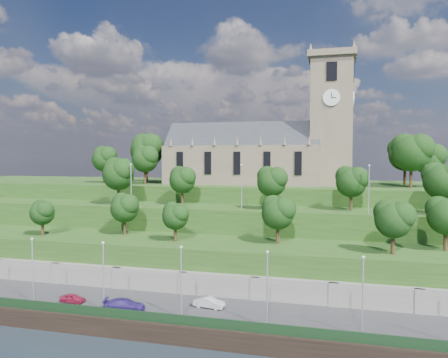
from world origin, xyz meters
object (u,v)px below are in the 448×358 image
(car_left, at_px, (73,298))
(car_right, at_px, (124,305))
(car_middle, at_px, (209,302))
(church, at_px, (266,148))

(car_left, relative_size, car_right, 0.65)
(car_left, distance_m, car_middle, 17.73)
(church, bearing_deg, car_left, -113.65)
(car_left, distance_m, car_right, 7.95)
(car_left, bearing_deg, car_middle, -80.90)
(church, bearing_deg, car_middle, -91.07)
(church, bearing_deg, car_right, -103.66)
(car_middle, bearing_deg, car_right, 116.84)
(church, height_order, car_middle, church)
(church, xyz_separation_m, car_middle, (-0.73, -39.11, -19.88))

